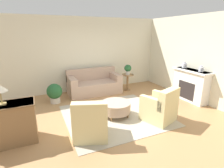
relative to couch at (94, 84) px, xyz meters
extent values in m
plane|color=#AD7F51|center=(-0.08, -2.05, -0.34)|extent=(16.00, 16.00, 0.00)
cube|color=beige|center=(-0.08, 0.62, 1.06)|extent=(9.22, 0.12, 2.80)
cube|color=beige|center=(2.97, -2.05, 1.06)|extent=(0.12, 9.98, 2.80)
cube|color=#B2A893|center=(-0.08, -2.05, -0.33)|extent=(2.70, 2.52, 0.01)
cube|color=tan|center=(0.00, -0.05, -0.10)|extent=(1.93, 0.92, 0.46)
cube|color=tan|center=(0.00, 0.31, 0.35)|extent=(1.93, 0.20, 0.45)
cube|color=tan|center=(-0.84, -0.07, 0.25)|extent=(0.24, 0.88, 0.25)
cube|color=tan|center=(0.84, -0.07, 0.25)|extent=(0.24, 0.88, 0.25)
cube|color=olive|center=(0.00, -0.48, -0.31)|extent=(1.73, 0.05, 0.06)
cube|color=beige|center=(-1.00, -2.75, -0.12)|extent=(0.92, 0.92, 0.41)
cube|color=beige|center=(-1.09, -2.99, 0.33)|extent=(0.74, 0.43, 0.49)
cube|color=beige|center=(-0.72, -2.82, 0.22)|extent=(0.36, 0.69, 0.27)
cube|color=beige|center=(-1.26, -2.63, 0.22)|extent=(0.36, 0.69, 0.27)
cube|color=olive|center=(-0.88, -2.43, -0.30)|extent=(0.62, 0.26, 0.06)
cube|color=beige|center=(0.84, -2.75, -0.12)|extent=(0.92, 0.92, 0.41)
cube|color=beige|center=(0.93, -2.99, 0.33)|extent=(0.74, 0.43, 0.49)
cube|color=beige|center=(1.11, -2.63, 0.22)|extent=(0.36, 0.69, 0.27)
cube|color=beige|center=(0.57, -2.82, 0.22)|extent=(0.36, 0.69, 0.27)
cube|color=olive|center=(0.73, -2.43, -0.30)|extent=(0.62, 0.26, 0.06)
cylinder|color=tan|center=(-0.07, -2.08, -0.07)|extent=(0.81, 0.81, 0.27)
cylinder|color=olive|center=(-0.31, -2.32, -0.27)|extent=(0.05, 0.05, 0.12)
cylinder|color=olive|center=(0.17, -2.32, -0.27)|extent=(0.05, 0.05, 0.12)
cylinder|color=olive|center=(-0.31, -1.83, -0.27)|extent=(0.05, 0.05, 0.12)
cylinder|color=olive|center=(0.17, -1.83, -0.27)|extent=(0.05, 0.05, 0.12)
cylinder|color=olive|center=(1.32, -0.22, 0.30)|extent=(0.47, 0.47, 0.03)
cylinder|color=olive|center=(1.32, -0.22, -0.02)|extent=(0.08, 0.08, 0.62)
cylinder|color=olive|center=(1.32, -0.22, -0.32)|extent=(0.26, 0.26, 0.03)
cube|color=white|center=(2.73, -2.02, 0.19)|extent=(0.36, 1.22, 1.06)
cube|color=#282323|center=(2.56, -2.02, 0.03)|extent=(0.02, 0.67, 0.58)
cube|color=white|center=(2.71, -2.02, 0.70)|extent=(0.44, 1.32, 0.05)
cube|color=olive|center=(-2.64, -2.31, 0.10)|extent=(1.12, 0.49, 0.88)
cube|color=brown|center=(-2.64, -2.31, 0.53)|extent=(1.16, 0.53, 0.03)
cylinder|color=silver|center=(2.71, -1.69, 0.80)|extent=(0.16, 0.16, 0.16)
cylinder|color=silver|center=(2.71, -1.69, 0.91)|extent=(0.07, 0.07, 0.06)
cylinder|color=silver|center=(2.71, -2.36, 0.79)|extent=(0.15, 0.15, 0.15)
cylinder|color=silver|center=(2.71, -2.36, 0.89)|extent=(0.07, 0.07, 0.06)
cylinder|color=beige|center=(1.32, -0.22, 0.38)|extent=(0.17, 0.17, 0.13)
sphere|color=#23562D|center=(1.32, -0.22, 0.56)|extent=(0.27, 0.27, 0.27)
cylinder|color=beige|center=(-1.48, -0.41, -0.24)|extent=(0.31, 0.31, 0.19)
sphere|color=#23562D|center=(-1.48, -0.41, 0.06)|extent=(0.50, 0.50, 0.50)
cylinder|color=tan|center=(-2.64, -2.31, 0.56)|extent=(0.15, 0.15, 0.03)
cylinder|color=tan|center=(-2.64, -2.31, 0.69)|extent=(0.03, 0.03, 0.24)
camera|label=1|loc=(-1.97, -6.07, 1.89)|focal=28.00mm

